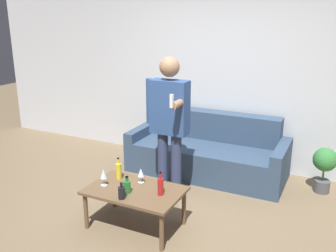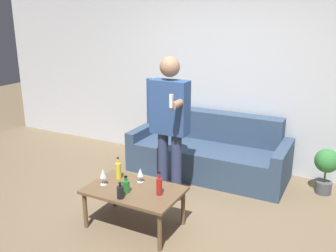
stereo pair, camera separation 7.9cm
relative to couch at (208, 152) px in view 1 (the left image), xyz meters
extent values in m
plane|color=#756047|center=(-0.01, -1.52, -0.29)|extent=(16.00, 16.00, 0.00)
cube|color=silver|center=(-0.01, 0.46, 1.06)|extent=(8.00, 0.06, 2.70)
cube|color=#334760|center=(0.00, -0.18, -0.08)|extent=(1.85, 0.62, 0.41)
cube|color=#334760|center=(0.00, 0.25, 0.12)|extent=(1.85, 0.24, 0.81)
cube|color=#334760|center=(-0.99, -0.06, -0.01)|extent=(0.14, 0.86, 0.55)
cube|color=#334760|center=(0.99, -0.06, -0.01)|extent=(0.14, 0.86, 0.55)
cube|color=brown|center=(-0.19, -1.64, 0.12)|extent=(0.97, 0.61, 0.03)
cylinder|color=brown|center=(-0.62, -1.90, -0.10)|extent=(0.04, 0.04, 0.39)
cylinder|color=brown|center=(0.25, -1.90, -0.10)|extent=(0.04, 0.04, 0.39)
cylinder|color=brown|center=(-0.62, -1.39, -0.10)|extent=(0.04, 0.04, 0.39)
cylinder|color=brown|center=(0.25, -1.39, -0.10)|extent=(0.04, 0.04, 0.39)
cylinder|color=black|center=(-0.20, -1.87, 0.19)|extent=(0.07, 0.07, 0.12)
cylinder|color=black|center=(-0.20, -1.87, 0.28)|extent=(0.03, 0.03, 0.05)
cylinder|color=black|center=(-0.20, -1.87, 0.29)|extent=(0.03, 0.03, 0.01)
cylinder|color=#B21E1E|center=(0.10, -1.64, 0.22)|extent=(0.06, 0.06, 0.17)
cylinder|color=#B21E1E|center=(0.10, -1.64, 0.34)|extent=(0.02, 0.02, 0.07)
cylinder|color=black|center=(0.10, -1.64, 0.37)|extent=(0.03, 0.03, 0.01)
cylinder|color=#23752D|center=(-0.22, -1.74, 0.19)|extent=(0.07, 0.07, 0.13)
cylinder|color=#23752D|center=(-0.22, -1.74, 0.28)|extent=(0.03, 0.03, 0.05)
cylinder|color=black|center=(-0.22, -1.74, 0.30)|extent=(0.03, 0.03, 0.01)
cylinder|color=yellow|center=(-0.47, -1.51, 0.22)|extent=(0.06, 0.06, 0.18)
cylinder|color=yellow|center=(-0.47, -1.51, 0.34)|extent=(0.02, 0.02, 0.07)
cylinder|color=black|center=(-0.47, -1.51, 0.37)|extent=(0.03, 0.03, 0.01)
cylinder|color=silver|center=(-0.52, -1.71, 0.13)|extent=(0.07, 0.07, 0.01)
cylinder|color=silver|center=(-0.52, -1.71, 0.17)|extent=(0.01, 0.01, 0.07)
cone|color=silver|center=(-0.52, -1.71, 0.26)|extent=(0.07, 0.07, 0.10)
cylinder|color=silver|center=(-0.21, -1.48, 0.13)|extent=(0.07, 0.07, 0.01)
cylinder|color=silver|center=(-0.21, -1.48, 0.17)|extent=(0.01, 0.01, 0.06)
cone|color=silver|center=(-0.21, -1.48, 0.25)|extent=(0.07, 0.07, 0.09)
cylinder|color=navy|center=(-0.23, -0.92, 0.12)|extent=(0.12, 0.12, 0.82)
cylinder|color=navy|center=(-0.06, -0.92, 0.12)|extent=(0.12, 0.12, 0.82)
cube|color=#2D4C84|center=(-0.15, -0.92, 0.83)|extent=(0.43, 0.19, 0.61)
sphere|color=#9E7556|center=(-0.15, -0.92, 1.29)|extent=(0.22, 0.22, 0.22)
cylinder|color=#2D4C84|center=(-0.40, -0.92, 0.88)|extent=(0.08, 0.08, 0.52)
cylinder|color=#9E7556|center=(0.03, -1.06, 0.92)|extent=(0.08, 0.28, 0.08)
cube|color=white|center=(0.03, -1.23, 0.98)|extent=(0.03, 0.03, 0.14)
cylinder|color=#4C4C51|center=(1.49, 0.05, -0.22)|extent=(0.19, 0.19, 0.15)
cylinder|color=#476B38|center=(1.49, 0.05, -0.05)|extent=(0.02, 0.02, 0.17)
sphere|color=#337A38|center=(1.49, 0.05, 0.14)|extent=(0.29, 0.29, 0.29)
camera|label=1|loc=(1.63, -4.60, 1.85)|focal=40.00mm
camera|label=2|loc=(1.70, -4.56, 1.85)|focal=40.00mm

